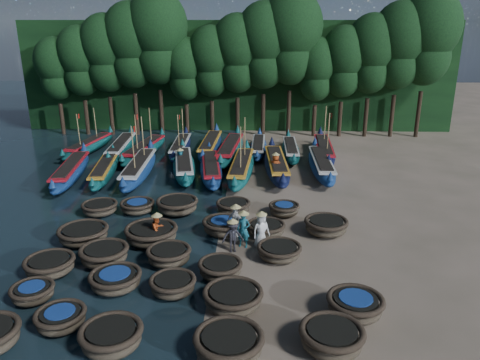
{
  "coord_description": "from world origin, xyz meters",
  "views": [
    {
      "loc": [
        1.73,
        -21.75,
        9.89
      ],
      "look_at": [
        0.88,
        3.47,
        1.3
      ],
      "focal_mm": 35.0,
      "sensor_mm": 36.0,
      "label": 1
    }
  ],
  "objects_px": {
    "coracle_13": "(220,268)",
    "coracle_21": "(137,206)",
    "long_boat_2": "(104,170)",
    "long_boat_14": "(230,150)",
    "long_boat_12": "(180,147)",
    "fisherman_0": "(261,229)",
    "long_boat_1": "(71,171)",
    "fisherman_5": "(180,159)",
    "coracle_1": "(61,318)",
    "long_boat_6": "(241,168)",
    "coracle_23": "(233,207)",
    "coracle_19": "(326,226)",
    "long_boat_10": "(121,148)",
    "coracle_15": "(83,234)",
    "long_boat_13": "(210,145)",
    "long_boat_16": "(291,150)",
    "coracle_10": "(50,265)",
    "coracle_2": "(111,337)",
    "coracle_3": "(229,344)",
    "coracle_12": "(169,255)",
    "coracle_24": "(284,209)",
    "long_boat_11": "(144,150)",
    "fisherman_1": "(243,228)",
    "coracle_17": "(223,226)",
    "fisherman_3": "(233,235)",
    "coracle_6": "(116,280)",
    "coracle_22": "(177,205)",
    "long_boat_4": "(184,165)",
    "coracle_9": "(355,305)",
    "coracle_4": "(332,338)",
    "long_boat_8": "(321,165)",
    "long_boat_3": "(139,168)",
    "long_boat_15": "(258,147)",
    "coracle_8": "(233,298)",
    "coracle_18": "(266,228)",
    "long_boat_17": "(324,150)",
    "fisherman_2": "(158,228)",
    "fisherman_6": "(276,166)",
    "coracle_20": "(100,208)",
    "coracle_7": "(173,285)",
    "fisherman_4": "(236,222)"
  },
  "relations": [
    {
      "from": "coracle_1",
      "to": "long_boat_6",
      "type": "height_order",
      "value": "long_boat_6"
    },
    {
      "from": "coracle_22",
      "to": "long_boat_11",
      "type": "height_order",
      "value": "long_boat_11"
    },
    {
      "from": "long_boat_2",
      "to": "long_boat_14",
      "type": "bearing_deg",
      "value": 25.38
    },
    {
      "from": "coracle_21",
      "to": "coracle_24",
      "type": "height_order",
      "value": "coracle_21"
    },
    {
      "from": "long_boat_1",
      "to": "long_boat_13",
      "type": "height_order",
      "value": "long_boat_13"
    },
    {
      "from": "coracle_13",
      "to": "long_boat_11",
      "type": "xyz_separation_m",
      "value": [
        -7.11,
        17.6,
        0.15
      ]
    },
    {
      "from": "long_boat_16",
      "to": "coracle_10",
      "type": "bearing_deg",
      "value": -120.93
    },
    {
      "from": "coracle_13",
      "to": "fisherman_6",
      "type": "height_order",
      "value": "fisherman_6"
    },
    {
      "from": "fisherman_0",
      "to": "long_boat_2",
      "type": "bearing_deg",
      "value": 108.85
    },
    {
      "from": "coracle_15",
      "to": "long_boat_13",
      "type": "distance_m",
      "value": 16.68
    },
    {
      "from": "coracle_2",
      "to": "coracle_13",
      "type": "height_order",
      "value": "coracle_2"
    },
    {
      "from": "fisherman_4",
      "to": "coracle_19",
      "type": "bearing_deg",
      "value": -131.64
    },
    {
      "from": "coracle_10",
      "to": "long_boat_17",
      "type": "distance_m",
      "value": 22.47
    },
    {
      "from": "long_boat_12",
      "to": "fisherman_0",
      "type": "distance_m",
      "value": 17.03
    },
    {
      "from": "coracle_9",
      "to": "coracle_18",
      "type": "height_order",
      "value": "coracle_9"
    },
    {
      "from": "fisherman_3",
      "to": "long_boat_3",
      "type": "bearing_deg",
      "value": 109.8
    },
    {
      "from": "long_boat_12",
      "to": "fisherman_1",
      "type": "height_order",
      "value": "long_boat_12"
    },
    {
      "from": "coracle_23",
      "to": "coracle_21",
      "type": "bearing_deg",
      "value": -179.32
    },
    {
      "from": "coracle_13",
      "to": "coracle_23",
      "type": "bearing_deg",
      "value": 88.16
    },
    {
      "from": "long_boat_1",
      "to": "long_boat_12",
      "type": "bearing_deg",
      "value": 39.21
    },
    {
      "from": "coracle_7",
      "to": "coracle_9",
      "type": "relative_size",
      "value": 0.82
    },
    {
      "from": "coracle_24",
      "to": "long_boat_11",
      "type": "relative_size",
      "value": 0.23
    },
    {
      "from": "coracle_19",
      "to": "long_boat_10",
      "type": "bearing_deg",
      "value": 135.06
    },
    {
      "from": "coracle_21",
      "to": "fisherman_1",
      "type": "relative_size",
      "value": 0.98
    },
    {
      "from": "coracle_21",
      "to": "long_boat_10",
      "type": "xyz_separation_m",
      "value": [
        -4.07,
        11.55,
        0.19
      ]
    },
    {
      "from": "coracle_6",
      "to": "coracle_22",
      "type": "xyz_separation_m",
      "value": [
        1.17,
        7.62,
        0.06
      ]
    },
    {
      "from": "long_boat_16",
      "to": "fisherman_2",
      "type": "xyz_separation_m",
      "value": [
        -7.21,
        -15.28,
        0.31
      ]
    },
    {
      "from": "coracle_2",
      "to": "coracle_3",
      "type": "relative_size",
      "value": 0.79
    },
    {
      "from": "coracle_18",
      "to": "coracle_19",
      "type": "bearing_deg",
      "value": 5.47
    },
    {
      "from": "coracle_20",
      "to": "long_boat_16",
      "type": "relative_size",
      "value": 0.29
    },
    {
      "from": "coracle_4",
      "to": "coracle_6",
      "type": "bearing_deg",
      "value": 157.0
    },
    {
      "from": "long_boat_15",
      "to": "coracle_8",
      "type": "bearing_deg",
      "value": -90.87
    },
    {
      "from": "coracle_13",
      "to": "coracle_21",
      "type": "relative_size",
      "value": 1.09
    },
    {
      "from": "coracle_21",
      "to": "long_boat_8",
      "type": "xyz_separation_m",
      "value": [
        10.88,
        7.46,
        0.2
      ]
    },
    {
      "from": "coracle_12",
      "to": "fisherman_6",
      "type": "bearing_deg",
      "value": 66.63
    },
    {
      "from": "coracle_19",
      "to": "long_boat_16",
      "type": "bearing_deg",
      "value": 93.16
    },
    {
      "from": "long_boat_1",
      "to": "fisherman_5",
      "type": "distance_m",
      "value": 7.26
    },
    {
      "from": "coracle_21",
      "to": "fisherman_3",
      "type": "bearing_deg",
      "value": -38.75
    },
    {
      "from": "coracle_2",
      "to": "coracle_15",
      "type": "distance_m",
      "value": 8.27
    },
    {
      "from": "coracle_2",
      "to": "coracle_12",
      "type": "height_order",
      "value": "coracle_2"
    },
    {
      "from": "coracle_1",
      "to": "coracle_9",
      "type": "height_order",
      "value": "coracle_9"
    },
    {
      "from": "coracle_9",
      "to": "fisherman_5",
      "type": "relative_size",
      "value": 1.31
    },
    {
      "from": "coracle_17",
      "to": "fisherman_1",
      "type": "distance_m",
      "value": 1.76
    },
    {
      "from": "coracle_10",
      "to": "long_boat_1",
      "type": "xyz_separation_m",
      "value": [
        -3.72,
        12.1,
        0.16
      ]
    },
    {
      "from": "coracle_19",
      "to": "long_boat_14",
      "type": "height_order",
      "value": "long_boat_14"
    },
    {
      "from": "coracle_15",
      "to": "coracle_24",
      "type": "height_order",
      "value": "coracle_15"
    },
    {
      "from": "long_boat_2",
      "to": "fisherman_5",
      "type": "relative_size",
      "value": 4.64
    },
    {
      "from": "coracle_2",
      "to": "long_boat_3",
      "type": "bearing_deg",
      "value": 100.69
    },
    {
      "from": "coracle_23",
      "to": "long_boat_1",
      "type": "relative_size",
      "value": 0.22
    },
    {
      "from": "coracle_6",
      "to": "long_boat_4",
      "type": "xyz_separation_m",
      "value": [
        0.51,
        14.64,
        0.16
      ]
    }
  ]
}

